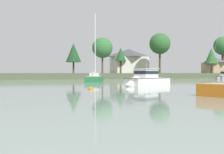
{
  "coord_description": "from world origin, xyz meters",
  "views": [
    {
      "loc": [
        -11.94,
        -6.14,
        1.63
      ],
      "look_at": [
        0.43,
        34.94,
        0.99
      ],
      "focal_mm": 45.18,
      "sensor_mm": 36.0,
      "label": 1
    }
  ],
  "objects": [
    {
      "name": "shore_tree_right",
      "position": [
        17.92,
        82.9,
        7.78
      ],
      "size": [
        3.69,
        3.69,
        8.56
      ],
      "color": "brown",
      "rests_on": "far_shore_bank"
    },
    {
      "name": "cottage_hillside",
      "position": [
        22.58,
        87.6,
        5.96
      ],
      "size": [
        12.47,
        9.89,
        8.51
      ],
      "color": "silver",
      "rests_on": "far_shore_bank"
    },
    {
      "name": "shore_tree_left",
      "position": [
        28.18,
        74.68,
        10.8
      ],
      "size": [
        6.62,
        6.62,
        12.62
      ],
      "color": "brown",
      "rests_on": "far_shore_bank"
    },
    {
      "name": "cruiser_white",
      "position": [
        2.19,
        26.58,
        0.51
      ],
      "size": [
        7.81,
        5.6,
        3.75
      ],
      "color": "white",
      "rests_on": "ground"
    },
    {
      "name": "sailboat_green",
      "position": [
        0.05,
        44.82,
        0.28
      ],
      "size": [
        5.49,
        9.5,
        13.47
      ],
      "color": "#236B3D",
      "rests_on": "ground"
    },
    {
      "name": "shore_tree_inland_c",
      "position": [
        51.58,
        80.65,
        7.67
      ],
      "size": [
        4.56,
        4.56,
        8.94
      ],
      "color": "brown",
      "rests_on": "far_shore_bank"
    },
    {
      "name": "shore_tree_right_mid",
      "position": [
        2.78,
        87.2,
        8.29
      ],
      "size": [
        5.11,
        5.11,
        9.9
      ],
      "color": "brown",
      "rests_on": "far_shore_bank"
    },
    {
      "name": "far_shore_bank",
      "position": [
        0.0,
        85.95,
        0.78
      ],
      "size": [
        195.96,
        44.06,
        1.55
      ],
      "primitive_type": "cube",
      "color": "#4C563D",
      "rests_on": "ground"
    },
    {
      "name": "cottage_near_water",
      "position": [
        55.1,
        83.04,
        4.61
      ],
      "size": [
        7.77,
        8.09,
        5.9
      ],
      "color": "tan",
      "rests_on": "far_shore_bank"
    },
    {
      "name": "shore_tree_center",
      "position": [
        8.19,
        70.03,
        8.61
      ],
      "size": [
        5.75,
        5.75,
        9.96
      ],
      "color": "brown",
      "rests_on": "far_shore_bank"
    },
    {
      "name": "shore_tree_center_left",
      "position": [
        60.56,
        85.87,
        11.95
      ],
      "size": [
        7.12,
        7.12,
        14.09
      ],
      "color": "brown",
      "rests_on": "far_shore_bank"
    },
    {
      "name": "mooring_buoy_orange",
      "position": [
        -6.02,
        20.79,
        0.07
      ],
      "size": [
        0.41,
        0.41,
        0.46
      ],
      "color": "orange",
      "rests_on": "ground"
    }
  ]
}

